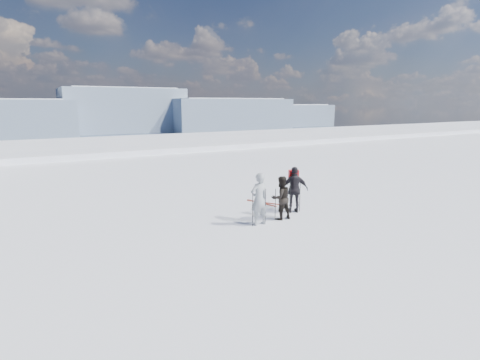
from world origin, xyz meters
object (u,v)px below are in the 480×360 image
at_px(skier_grey, 259,199).
at_px(skier_dark, 281,198).
at_px(skier_pack, 295,190).
at_px(skis_loose, 263,203).

bearing_deg(skier_grey, skier_dark, -175.50).
xyz_separation_m(skier_grey, skier_pack, (2.15, 0.65, -0.03)).
distance_m(skier_grey, skier_dark, 1.12).
height_order(skier_dark, skis_loose, skier_dark).
relative_size(skier_dark, skier_pack, 0.89).
xyz_separation_m(skier_dark, skis_loose, (0.72, 2.33, -0.83)).
bearing_deg(skis_loose, skier_pack, -79.83).
height_order(skier_pack, skis_loose, skier_pack).
bearing_deg(skier_grey, skier_pack, -166.90).
bearing_deg(skier_grey, skis_loose, -129.92).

